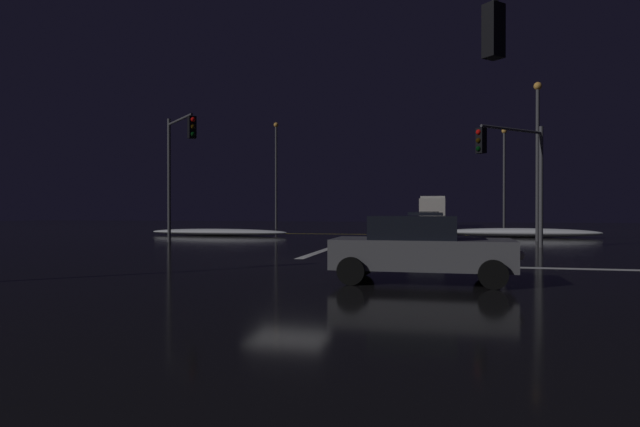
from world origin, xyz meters
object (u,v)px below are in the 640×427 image
(sedan_gray_crossing, at_px, (420,248))
(streetlamp_left_far, at_px, (276,168))
(streetlamp_right_far, at_px, (504,171))
(sedan_red, at_px, (430,220))
(box_truck, at_px, (433,210))
(traffic_signal_ne, at_px, (515,162))
(traffic_signal_nw, at_px, (178,155))
(sedan_orange, at_px, (426,222))
(traffic_signal_se, at_px, (640,41))
(sedan_blue, at_px, (421,224))
(sedan_silver, at_px, (427,227))
(streetlamp_right_near, at_px, (538,149))

(sedan_gray_crossing, xyz_separation_m, streetlamp_left_far, (-14.32, 34.29, 4.77))
(streetlamp_right_far, distance_m, streetlamp_left_far, 19.96)
(sedan_red, bearing_deg, box_truck, 88.93)
(streetlamp_left_far, bearing_deg, traffic_signal_ne, -51.37)
(traffic_signal_nw, bearing_deg, sedan_gray_crossing, -43.76)
(sedan_orange, height_order, sedan_gray_crossing, same)
(traffic_signal_se, bearing_deg, sedan_blue, 99.12)
(streetlamp_left_far, bearing_deg, box_truck, 30.66)
(sedan_orange, height_order, streetlamp_right_far, streetlamp_right_far)
(sedan_silver, distance_m, sedan_gray_crossing, 15.75)
(sedan_orange, distance_m, traffic_signal_nw, 21.09)
(sedan_red, distance_m, traffic_signal_nw, 25.99)
(sedan_orange, relative_size, streetlamp_left_far, 0.44)
(traffic_signal_se, distance_m, traffic_signal_ne, 15.78)
(sedan_orange, distance_m, box_truck, 13.58)
(traffic_signal_nw, bearing_deg, sedan_red, 62.07)
(sedan_orange, bearing_deg, sedan_silver, -88.08)
(sedan_red, height_order, box_truck, box_truck)
(sedan_silver, relative_size, box_truck, 0.52)
(sedan_gray_crossing, height_order, streetlamp_right_far, streetlamp_right_far)
(sedan_silver, distance_m, traffic_signal_nw, 13.40)
(traffic_signal_nw, xyz_separation_m, streetlamp_right_near, (18.17, 6.28, 0.55))
(sedan_blue, xyz_separation_m, box_truck, (0.44, 20.26, 0.91))
(sedan_orange, relative_size, sedan_red, 1.00)
(sedan_red, relative_size, traffic_signal_se, 0.71)
(sedan_orange, bearing_deg, sedan_red, 88.34)
(traffic_signal_ne, bearing_deg, sedan_blue, 112.87)
(sedan_red, distance_m, streetlamp_right_far, 7.41)
(traffic_signal_ne, bearing_deg, box_truck, 97.40)
(box_truck, height_order, traffic_signal_se, traffic_signal_se)
(sedan_silver, height_order, streetlamp_left_far, streetlamp_left_far)
(traffic_signal_nw, relative_size, streetlamp_right_far, 0.77)
(sedan_red, relative_size, traffic_signal_nw, 0.66)
(sedan_orange, xyz_separation_m, traffic_signal_se, (4.09, -33.00, 3.47))
(box_truck, relative_size, traffic_signal_se, 1.35)
(sedan_red, height_order, streetlamp_right_far, streetlamp_right_far)
(sedan_gray_crossing, relative_size, traffic_signal_se, 0.71)
(sedan_red, bearing_deg, streetlamp_right_far, -4.22)
(box_truck, distance_m, streetlamp_right_near, 25.23)
(traffic_signal_nw, bearing_deg, traffic_signal_ne, -0.72)
(streetlamp_right_far, height_order, streetlamp_left_far, streetlamp_left_far)
(traffic_signal_ne, xyz_separation_m, streetlamp_right_near, (1.98, 6.48, 1.22))
(sedan_blue, xyz_separation_m, streetlamp_left_far, (-13.54, 11.97, 4.77))
(sedan_gray_crossing, distance_m, streetlamp_right_near, 19.60)
(streetlamp_right_near, bearing_deg, sedan_red, 110.42)
(sedan_blue, xyz_separation_m, traffic_signal_nw, (-11.76, -10.31, 3.68))
(sedan_blue, height_order, traffic_signal_ne, traffic_signal_ne)
(sedan_silver, distance_m, traffic_signal_se, 20.35)
(sedan_red, relative_size, streetlamp_left_far, 0.44)
(sedan_blue, height_order, sedan_gray_crossing, same)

